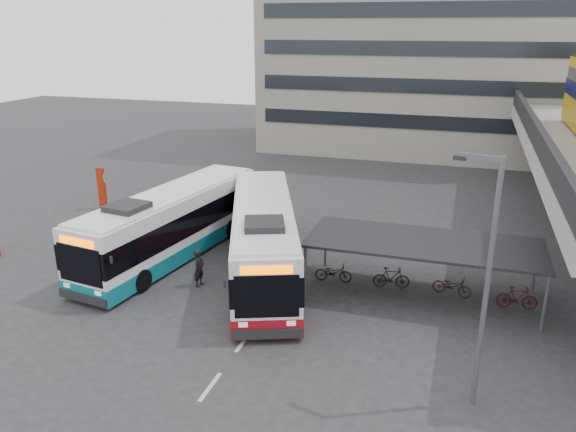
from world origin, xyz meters
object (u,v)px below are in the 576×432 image
(bus_main, at_px, (263,239))
(lamp_post, at_px, (485,271))
(bus_teal, at_px, (172,224))
(pedestrian, at_px, (199,268))

(bus_main, relative_size, lamp_post, 1.62)
(lamp_post, bearing_deg, bus_main, 154.75)
(bus_teal, relative_size, lamp_post, 1.60)
(bus_teal, distance_m, pedestrian, 4.11)
(pedestrian, bearing_deg, bus_teal, 50.84)
(bus_main, distance_m, bus_teal, 5.26)
(bus_teal, bearing_deg, lamp_post, -19.89)
(bus_teal, bearing_deg, pedestrian, -36.21)
(bus_teal, height_order, pedestrian, bus_teal)
(lamp_post, bearing_deg, bus_teal, 163.82)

